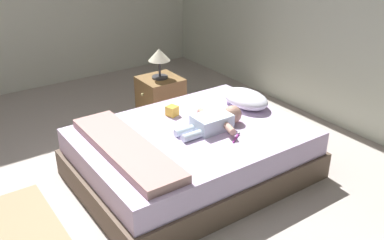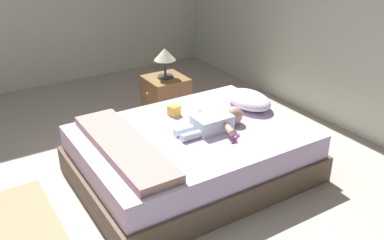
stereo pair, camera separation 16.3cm
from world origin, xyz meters
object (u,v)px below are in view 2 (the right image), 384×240
Objects in this scene: bed at (192,154)px; toothbrush at (236,138)px; toy_block at (174,110)px; nightstand at (166,99)px; pillow at (249,100)px; lamp at (165,56)px; baby at (216,122)px.

toothbrush is (0.31, 0.22, 0.23)m from bed.
bed is at bearing -4.64° from toy_block.
toy_block reaches higher than bed.
pillow is at bearing 19.55° from nightstand.
pillow is 1.07m from nightstand.
bed is 1.28m from lamp.
pillow is 0.56m from baby.
toothbrush is at bearing 35.05° from bed.
pillow is 1.56× the size of lamp.
baby reaches higher than bed.
baby is at bearing -8.28° from lamp.
toothbrush is 1.44m from nightstand.
pillow is at bearing 19.54° from lamp.
toothbrush is 0.45× the size of lamp.
baby is 0.25m from toothbrush.
baby is at bearing -68.20° from pillow.
lamp reaches higher than nightstand.
nightstand is 0.86m from toy_block.
pillow is 0.67m from toothbrush.
pillow is 4.52× the size of toy_block.
bed is at bearing -17.98° from nightstand.
toy_block is at bearing -107.59° from pillow.
baby is 0.45m from toy_block.
baby is 1.97× the size of lamp.
nightstand is (-1.11, 0.36, 0.03)m from bed.
nightstand is (-1.18, 0.17, -0.26)m from baby.
pillow is 1.06m from lamp.
pillow is at bearing 132.43° from toothbrush.
bed is 1.17m from nightstand.
lamp is at bearing 90.00° from nightstand.
bed is 0.35m from baby.
bed is 0.78m from pillow.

